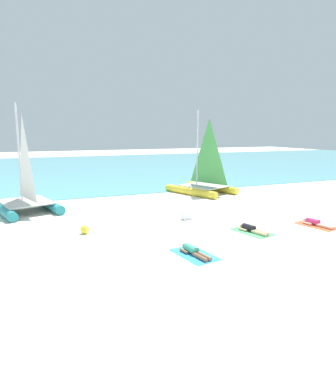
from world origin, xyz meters
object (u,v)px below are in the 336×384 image
Objects in this scene: sunbather_right at (315,223)px; towel_left at (194,255)px; sunbather_left at (193,251)px; sailboat_yellow at (203,181)px; cooler_box at (187,216)px; towel_right at (317,226)px; beach_ball at (85,230)px; sunbather_middle at (251,229)px; sailboat_teal at (25,196)px; towel_middle at (252,232)px.

towel_left is at bearing 178.06° from sunbather_right.
sailboat_yellow is at bearing 51.38° from sunbather_left.
cooler_box is (1.98, 4.65, 0.05)m from sunbather_left.
towel_left is 1.00× the size of towel_right.
sunbather_left is at bearing 177.54° from sunbather_right.
sunbather_left is 5.05m from cooler_box.
sunbather_right is at bearing -15.30° from beach_ball.
sunbather_middle is (-2.61, -9.41, -0.76)m from sailboat_yellow.
beach_ball is at bearing 128.29° from towel_left.
beach_ball is (-6.97, 2.55, 0.06)m from sunbather_middle.
sunbather_right is (0.89, -9.73, -0.76)m from sailboat_yellow.
sunbather_right is at bearing -18.01° from sunbather_middle.
sunbather_middle is 3.51m from sunbather_right.
sunbather_middle is 4.01× the size of beach_ball.
sunbather_left is at bearing 98.75° from towel_left.
towel_left is 5.11m from cooler_box.
sunbather_right is (12.85, -8.48, -0.77)m from sailboat_teal.
sailboat_teal is at bearing 138.68° from towel_middle.
sunbather_right is at bearing 102.26° from towel_right.
sunbather_middle is at bearing -20.08° from beach_ball.
cooler_box is at bearing 5.89° from beach_ball.
beach_ball is 5.29m from cooler_box.
beach_ball reaches higher than sunbather_middle.
sailboat_teal is 12.44m from sunbather_middle.
sailboat_yellow reaches higher than sunbather_right.
sunbather_left is 0.82× the size of towel_right.
sunbather_middle reaches higher than towel_right.
beach_ball is (-9.58, -6.86, -0.70)m from sailboat_yellow.
cooler_box is at bearing 106.10° from sunbather_middle.
towel_left and towel_middle have the same top height.
sailboat_yellow reaches higher than towel_left.
sunbather_left is at bearing -51.36° from beach_ball.
beach_ball is at bearing 147.07° from sunbather_middle.
towel_right is at bearing 0.52° from sunbather_left.
cooler_box is at bearing 146.38° from towel_right.
sunbather_middle is (9.35, -8.17, -0.77)m from sailboat_teal.
sunbather_right is (3.50, -0.32, 0.00)m from sunbather_middle.
beach_ball reaches higher than towel_middle.
towel_left is 4.01m from towel_middle.
cooler_box is at bearing 67.32° from towel_left.
cooler_box is at bearing 58.17° from sunbather_left.
cooler_box is (7.64, -5.08, -0.72)m from sailboat_teal.
sailboat_teal is 3.86× the size of sunbather_middle.
cooler_box reaches higher than sunbather_left.
sunbather_right is at bearing -106.42° from sailboat_yellow.
sunbather_middle is 0.82× the size of towel_right.
sailboat_yellow reaches higher than sunbather_left.
sailboat_yellow is 12.03m from sailboat_teal.
towel_right is 10.88m from beach_ball.
towel_middle is 1.22× the size of sunbather_right.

